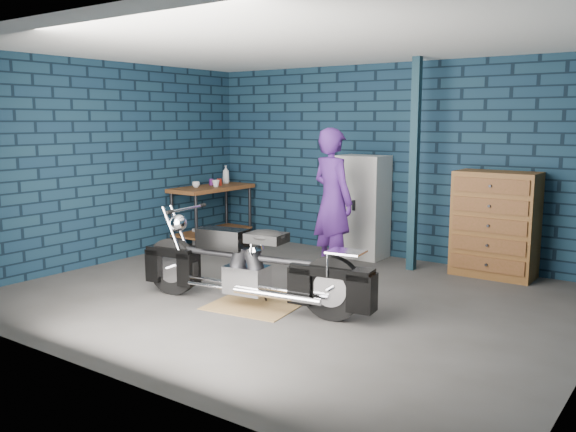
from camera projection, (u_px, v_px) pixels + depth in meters
name	position (u px, v px, depth m)	size (l,w,h in m)	color
ground	(290.00, 297.00, 6.67)	(6.00, 6.00, 0.00)	#484543
room_walls	(319.00, 122.00, 6.82)	(6.02, 5.01, 2.71)	#102437
support_post	(414.00, 166.00, 7.72)	(0.10, 0.10, 2.70)	#102833
workbench	(212.00, 215.00, 9.50)	(0.60, 1.40, 0.91)	brown
drip_mat	(252.00, 306.00, 6.33)	(0.90, 0.67, 0.01)	brown
motorcycle	(251.00, 260.00, 6.26)	(2.27, 0.61, 1.00)	black
person	(333.00, 201.00, 7.69)	(0.67, 0.44, 1.83)	#3F1B67
storage_bin	(209.00, 237.00, 9.44)	(0.42, 0.30, 0.26)	gray
locker	(362.00, 207.00, 8.55)	(0.67, 0.48, 1.44)	beige
tool_chest	(495.00, 224.00, 7.50)	(0.98, 0.54, 1.30)	brown
cup_a	(196.00, 184.00, 9.25)	(0.11, 0.11, 0.09)	beige
cup_b	(216.00, 184.00, 9.31)	(0.11, 0.11, 0.11)	beige
mug_purple	(211.00, 182.00, 9.58)	(0.07, 0.07, 0.10)	#511860
mug_red	(219.00, 182.00, 9.53)	(0.08, 0.08, 0.11)	maroon
bottle	(226.00, 174.00, 9.83)	(0.11, 0.11, 0.29)	gray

